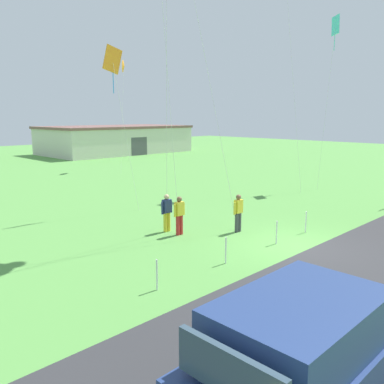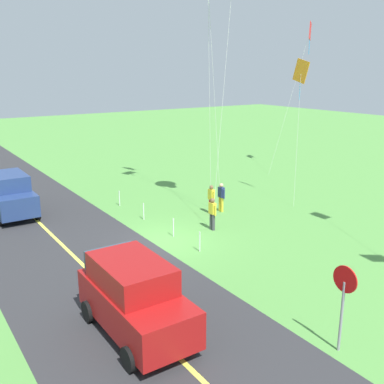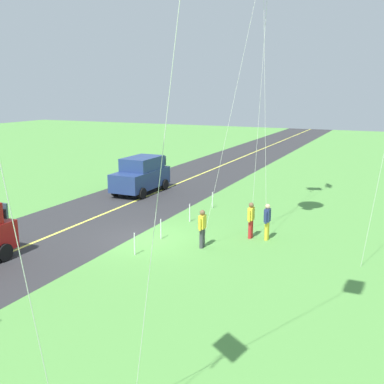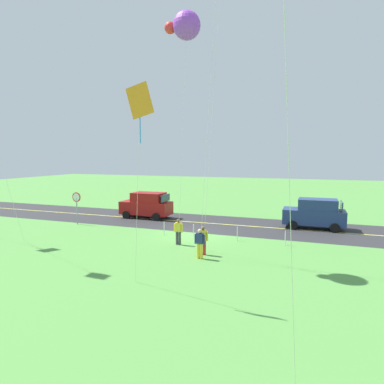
{
  "view_description": "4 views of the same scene",
  "coord_description": "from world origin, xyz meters",
  "px_view_note": "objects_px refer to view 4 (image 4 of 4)",
  "views": [
    {
      "loc": [
        -13.06,
        -7.59,
        4.83
      ],
      "look_at": [
        -2.27,
        3.27,
        1.94
      ],
      "focal_mm": 38.02,
      "sensor_mm": 36.0,
      "label": 1
    },
    {
      "loc": [
        16.69,
        -9.62,
        7.61
      ],
      "look_at": [
        -1.55,
        2.6,
        1.59
      ],
      "focal_mm": 42.1,
      "sensor_mm": 36.0,
      "label": 2
    },
    {
      "loc": [
        16.6,
        9.96,
        6.41
      ],
      "look_at": [
        -0.98,
        1.87,
        2.07
      ],
      "focal_mm": 43.17,
      "sensor_mm": 36.0,
      "label": 3
    },
    {
      "loc": [
        -7.46,
        20.9,
        5.42
      ],
      "look_at": [
        -1.33,
        3.92,
        3.42
      ],
      "focal_mm": 30.58,
      "sensor_mm": 36.0,
      "label": 4
    }
  ],
  "objects_px": {
    "person_child_watcher": "(203,239)",
    "kite_red_low": "(185,26)",
    "person_adult_near": "(178,231)",
    "kite_orange_near": "(140,104)",
    "car_suv_foreground": "(147,205)",
    "person_adult_companion": "(200,243)",
    "car_parked_west_near": "(315,213)",
    "stop_sign": "(77,202)"
  },
  "relations": [
    {
      "from": "person_adult_companion",
      "to": "person_child_watcher",
      "type": "bearing_deg",
      "value": -146.2
    },
    {
      "from": "car_suv_foreground",
      "to": "person_adult_companion",
      "type": "xyz_separation_m",
      "value": [
        -8.0,
        9.31,
        -0.29
      ]
    },
    {
      "from": "car_suv_foreground",
      "to": "person_adult_near",
      "type": "bearing_deg",
      "value": 129.5
    },
    {
      "from": "car_parked_west_near",
      "to": "person_adult_companion",
      "type": "distance_m",
      "value": 11.36
    },
    {
      "from": "person_child_watcher",
      "to": "kite_orange_near",
      "type": "bearing_deg",
      "value": -154.75
    },
    {
      "from": "kite_red_low",
      "to": "kite_orange_near",
      "type": "xyz_separation_m",
      "value": [
        -0.01,
        4.88,
        -4.56
      ]
    },
    {
      "from": "person_adult_near",
      "to": "kite_orange_near",
      "type": "xyz_separation_m",
      "value": [
        -1.28,
        6.92,
        6.5
      ]
    },
    {
      "from": "person_adult_companion",
      "to": "person_child_watcher",
      "type": "height_order",
      "value": "same"
    },
    {
      "from": "car_suv_foreground",
      "to": "car_parked_west_near",
      "type": "relative_size",
      "value": 1.0
    },
    {
      "from": "car_suv_foreground",
      "to": "car_parked_west_near",
      "type": "distance_m",
      "value": 13.81
    },
    {
      "from": "car_parked_west_near",
      "to": "person_adult_near",
      "type": "bearing_deg",
      "value": 43.96
    },
    {
      "from": "stop_sign",
      "to": "person_adult_near",
      "type": "xyz_separation_m",
      "value": [
        -9.88,
        2.87,
        -0.94
      ]
    },
    {
      "from": "person_adult_near",
      "to": "person_child_watcher",
      "type": "height_order",
      "value": "same"
    },
    {
      "from": "person_child_watcher",
      "to": "car_parked_west_near",
      "type": "bearing_deg",
      "value": 0.24
    },
    {
      "from": "stop_sign",
      "to": "kite_red_low",
      "type": "height_order",
      "value": "kite_red_low"
    },
    {
      "from": "car_suv_foreground",
      "to": "person_adult_near",
      "type": "relative_size",
      "value": 2.75
    },
    {
      "from": "car_suv_foreground",
      "to": "kite_red_low",
      "type": "xyz_separation_m",
      "value": [
        -7.18,
        9.2,
        10.78
      ]
    },
    {
      "from": "person_adult_companion",
      "to": "kite_orange_near",
      "type": "bearing_deg",
      "value": 19.82
    },
    {
      "from": "car_parked_west_near",
      "to": "kite_orange_near",
      "type": "relative_size",
      "value": 0.54
    },
    {
      "from": "stop_sign",
      "to": "kite_orange_near",
      "type": "height_order",
      "value": "kite_orange_near"
    },
    {
      "from": "car_suv_foreground",
      "to": "kite_orange_near",
      "type": "height_order",
      "value": "kite_orange_near"
    },
    {
      "from": "car_suv_foreground",
      "to": "kite_orange_near",
      "type": "bearing_deg",
      "value": 117.03
    },
    {
      "from": "person_adult_near",
      "to": "kite_orange_near",
      "type": "bearing_deg",
      "value": 113.89
    },
    {
      "from": "person_adult_companion",
      "to": "kite_red_low",
      "type": "relative_size",
      "value": 0.13
    },
    {
      "from": "stop_sign",
      "to": "person_child_watcher",
      "type": "height_order",
      "value": "stop_sign"
    },
    {
      "from": "car_parked_west_near",
      "to": "kite_orange_near",
      "type": "xyz_separation_m",
      "value": [
        6.62,
        14.53,
        6.21
      ]
    },
    {
      "from": "car_parked_west_near",
      "to": "person_child_watcher",
      "type": "relative_size",
      "value": 2.75
    },
    {
      "from": "kite_orange_near",
      "to": "kite_red_low",
      "type": "bearing_deg",
      "value": -89.92
    },
    {
      "from": "kite_red_low",
      "to": "kite_orange_near",
      "type": "distance_m",
      "value": 6.68
    },
    {
      "from": "stop_sign",
      "to": "person_adult_companion",
      "type": "height_order",
      "value": "stop_sign"
    },
    {
      "from": "person_child_watcher",
      "to": "kite_red_low",
      "type": "relative_size",
      "value": 0.13
    },
    {
      "from": "person_child_watcher",
      "to": "car_suv_foreground",
      "type": "bearing_deg",
      "value": 75.92
    },
    {
      "from": "person_child_watcher",
      "to": "kite_red_low",
      "type": "height_order",
      "value": "kite_red_low"
    },
    {
      "from": "car_parked_west_near",
      "to": "person_adult_companion",
      "type": "height_order",
      "value": "car_parked_west_near"
    },
    {
      "from": "kite_red_low",
      "to": "person_child_watcher",
      "type": "bearing_deg",
      "value": -141.72
    },
    {
      "from": "person_adult_near",
      "to": "person_adult_companion",
      "type": "bearing_deg",
      "value": 147.77
    },
    {
      "from": "kite_red_low",
      "to": "car_suv_foreground",
      "type": "bearing_deg",
      "value": -52.03
    },
    {
      "from": "car_parked_west_near",
      "to": "kite_red_low",
      "type": "xyz_separation_m",
      "value": [
        6.62,
        9.65,
        10.78
      ]
    },
    {
      "from": "person_adult_companion",
      "to": "kite_red_low",
      "type": "distance_m",
      "value": 11.1
    },
    {
      "from": "stop_sign",
      "to": "kite_orange_near",
      "type": "xyz_separation_m",
      "value": [
        -11.16,
        9.79,
        5.57
      ]
    },
    {
      "from": "stop_sign",
      "to": "kite_red_low",
      "type": "distance_m",
      "value": 15.84
    },
    {
      "from": "car_parked_west_near",
      "to": "person_child_watcher",
      "type": "bearing_deg",
      "value": 57.09
    }
  ]
}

